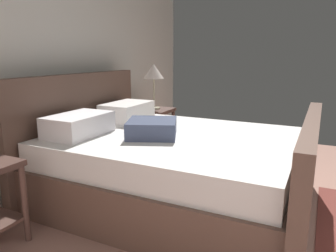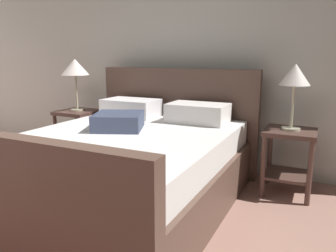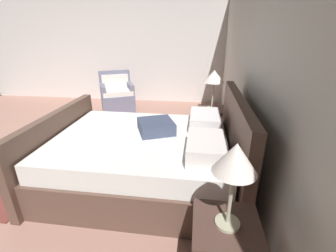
{
  "view_description": "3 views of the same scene",
  "coord_description": "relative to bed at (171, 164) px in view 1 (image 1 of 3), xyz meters",
  "views": [
    {
      "loc": [
        -1.93,
        0.84,
        1.29
      ],
      "look_at": [
        0.71,
        2.12,
        0.64
      ],
      "focal_mm": 34.01,
      "sensor_mm": 36.0,
      "label": 1
    },
    {
      "loc": [
        1.94,
        -0.23,
        1.24
      ],
      "look_at": [
        0.72,
        2.33,
        0.64
      ],
      "focal_mm": 34.95,
      "sensor_mm": 36.0,
      "label": 2
    },
    {
      "loc": [
        2.87,
        2.57,
        1.74
      ],
      "look_at": [
        0.71,
        2.29,
        0.85
      ],
      "focal_mm": 24.43,
      "sensor_mm": 36.0,
      "label": 3
    }
  ],
  "objects": [
    {
      "name": "wall_back",
      "position": [
        -0.49,
        1.28,
        0.95
      ],
      "size": [
        6.35,
        0.12,
        2.59
      ],
      "primitive_type": "cube",
      "color": "silver",
      "rests_on": "ground"
    },
    {
      "name": "bed",
      "position": [
        0.0,
        0.0,
        0.0
      ],
      "size": [
        1.8,
        2.24,
        1.11
      ],
      "color": "brown",
      "rests_on": "ground"
    },
    {
      "name": "nightstand_right",
      "position": [
        1.21,
        0.82,
        0.06
      ],
      "size": [
        0.44,
        0.44,
        0.6
      ],
      "color": "#4F362E",
      "rests_on": "ground"
    },
    {
      "name": "table_lamp_right",
      "position": [
        1.21,
        0.82,
        0.72
      ],
      "size": [
        0.26,
        0.26,
        0.58
      ],
      "color": "#B7B293",
      "rests_on": "nightstand_right"
    }
  ]
}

